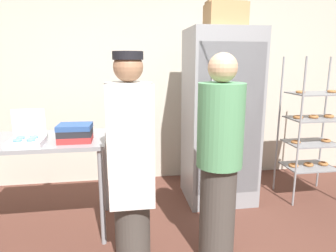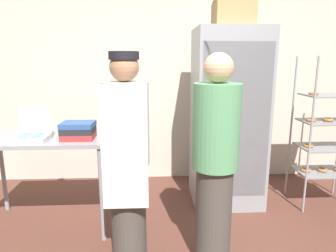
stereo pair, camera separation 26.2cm
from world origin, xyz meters
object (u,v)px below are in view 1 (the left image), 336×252
(refrigerator, at_px, (220,118))
(person_customer, at_px, (219,160))
(cardboard_storage_box, at_px, (225,15))
(blender_pitcher, at_px, (34,124))
(baking_rack, at_px, (312,131))
(binder_stack, at_px, (75,133))
(person_baker, at_px, (131,158))
(donut_box, at_px, (27,140))

(refrigerator, height_order, person_customer, refrigerator)
(cardboard_storage_box, bearing_deg, person_customer, -109.35)
(blender_pitcher, relative_size, cardboard_storage_box, 0.59)
(baking_rack, height_order, binder_stack, baking_rack)
(baking_rack, bearing_deg, binder_stack, -170.08)
(refrigerator, xyz_separation_m, blender_pitcher, (-1.93, -0.26, 0.05))
(refrigerator, relative_size, cardboard_storage_box, 4.82)
(blender_pitcher, xyz_separation_m, person_baker, (0.89, -0.72, -0.15))
(donut_box, relative_size, blender_pitcher, 1.21)
(binder_stack, relative_size, person_customer, 0.18)
(binder_stack, bearing_deg, blender_pitcher, 143.72)
(baking_rack, xyz_separation_m, person_baker, (-2.13, -0.86, 0.07))
(binder_stack, distance_m, person_baker, 0.63)
(refrigerator, bearing_deg, binder_stack, -159.25)
(donut_box, relative_size, binder_stack, 0.98)
(donut_box, xyz_separation_m, person_customer, (1.53, -0.45, -0.11))
(person_customer, bearing_deg, refrigerator, 71.40)
(binder_stack, bearing_deg, person_customer, -24.01)
(blender_pitcher, bearing_deg, cardboard_storage_box, 5.71)
(person_baker, bearing_deg, baking_rack, 21.98)
(person_baker, bearing_deg, blender_pitcher, 141.15)
(refrigerator, distance_m, baking_rack, 1.10)
(donut_box, bearing_deg, binder_stack, 8.10)
(person_baker, bearing_deg, refrigerator, 43.11)
(donut_box, bearing_deg, cardboard_storage_box, 16.46)
(person_baker, bearing_deg, cardboard_storage_box, 41.26)
(baking_rack, distance_m, person_baker, 2.29)
(blender_pitcher, height_order, cardboard_storage_box, cardboard_storage_box)
(blender_pitcher, height_order, person_customer, person_customer)
(baking_rack, bearing_deg, cardboard_storage_box, 177.38)
(donut_box, distance_m, blender_pitcher, 0.37)
(refrigerator, bearing_deg, person_customer, -108.60)
(person_customer, bearing_deg, person_baker, 171.22)
(refrigerator, distance_m, blender_pitcher, 1.95)
(refrigerator, height_order, binder_stack, refrigerator)
(refrigerator, height_order, blender_pitcher, refrigerator)
(binder_stack, bearing_deg, baking_rack, 9.92)
(refrigerator, height_order, donut_box, refrigerator)
(refrigerator, relative_size, blender_pitcher, 8.11)
(donut_box, xyz_separation_m, blender_pitcher, (-0.03, 0.37, 0.06))
(blender_pitcher, bearing_deg, baking_rack, 2.71)
(binder_stack, bearing_deg, person_baker, -41.04)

